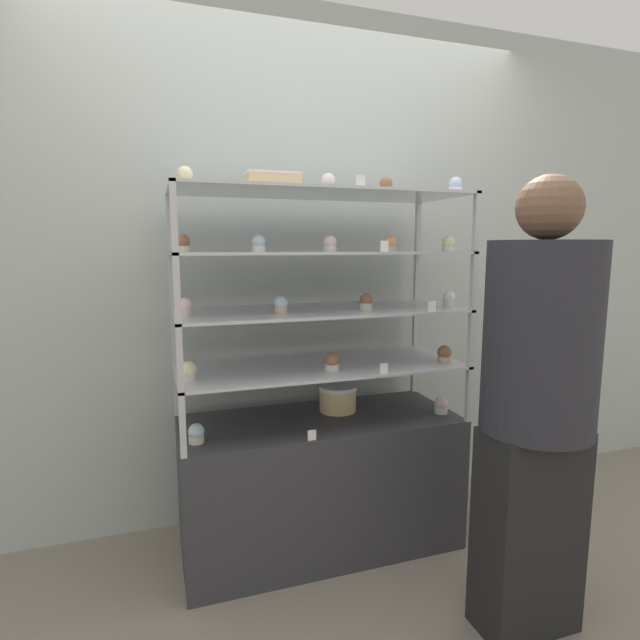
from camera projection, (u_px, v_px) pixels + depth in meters
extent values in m
plane|color=gray|center=(320.00, 543.00, 2.40)|extent=(20.00, 20.00, 0.00)
cube|color=#A8B2AD|center=(295.00, 269.00, 2.60)|extent=(8.00, 0.05, 2.60)
cube|color=#333338|center=(320.00, 482.00, 2.36)|extent=(1.28, 0.53, 0.63)
cube|color=#B7B7BC|center=(176.00, 389.00, 2.33)|extent=(0.02, 0.02, 0.26)
cube|color=#B7B7BC|center=(414.00, 369.00, 2.72)|extent=(0.02, 0.02, 0.26)
cube|color=#B7B7BC|center=(183.00, 425.00, 1.86)|extent=(0.02, 0.02, 0.26)
cube|color=#B7B7BC|center=(469.00, 394.00, 2.25)|extent=(0.02, 0.02, 0.26)
cube|color=#B7BCC6|center=(320.00, 366.00, 2.27)|extent=(1.28, 0.53, 0.01)
cube|color=#B7B7BC|center=(174.00, 335.00, 2.29)|extent=(0.02, 0.02, 0.26)
cube|color=#B7B7BC|center=(415.00, 322.00, 2.69)|extent=(0.02, 0.02, 0.26)
cube|color=#B7B7BC|center=(180.00, 358.00, 1.82)|extent=(0.02, 0.02, 0.26)
cube|color=#B7B7BC|center=(471.00, 338.00, 2.22)|extent=(0.02, 0.02, 0.26)
cube|color=#B7BCC6|center=(320.00, 310.00, 2.24)|extent=(1.28, 0.53, 0.01)
cube|color=#B7B7BC|center=(172.00, 280.00, 2.26)|extent=(0.02, 0.02, 0.26)
cube|color=#B7B7BC|center=(417.00, 275.00, 2.65)|extent=(0.02, 0.02, 0.26)
cube|color=#B7B7BC|center=(177.00, 288.00, 1.79)|extent=(0.02, 0.02, 0.26)
cube|color=#B7B7BC|center=(474.00, 281.00, 2.18)|extent=(0.02, 0.02, 0.26)
cube|color=#B7BCC6|center=(320.00, 253.00, 2.20)|extent=(1.28, 0.53, 0.01)
cube|color=#B7B7BC|center=(169.00, 222.00, 2.22)|extent=(0.02, 0.02, 0.26)
cube|color=#B7B7BC|center=(418.00, 226.00, 2.61)|extent=(0.02, 0.02, 0.26)
cube|color=#B7B7BC|center=(174.00, 216.00, 1.75)|extent=(0.02, 0.02, 0.26)
cube|color=#B7B7BC|center=(476.00, 221.00, 2.14)|extent=(0.02, 0.02, 0.26)
cube|color=#B7BCC6|center=(320.00, 193.00, 2.16)|extent=(1.28, 0.53, 0.01)
cylinder|color=#DBBC84|center=(338.00, 400.00, 2.41)|extent=(0.18, 0.18, 0.11)
cylinder|color=white|center=(338.00, 387.00, 2.40)|extent=(0.18, 0.18, 0.02)
cube|color=#DBBC84|center=(272.00, 183.00, 2.09)|extent=(0.22, 0.14, 0.06)
cube|color=silver|center=(272.00, 174.00, 2.09)|extent=(0.23, 0.15, 0.01)
cylinder|color=beige|center=(197.00, 439.00, 2.02)|extent=(0.06, 0.06, 0.03)
sphere|color=silver|center=(196.00, 431.00, 2.02)|extent=(0.07, 0.07, 0.07)
cylinder|color=white|center=(441.00, 410.00, 2.38)|extent=(0.06, 0.06, 0.03)
sphere|color=silver|center=(441.00, 403.00, 2.38)|extent=(0.07, 0.07, 0.07)
cube|color=white|center=(312.00, 435.00, 2.04)|extent=(0.04, 0.00, 0.04)
cylinder|color=beige|center=(189.00, 377.00, 2.00)|extent=(0.06, 0.06, 0.03)
sphere|color=#F4EAB2|center=(188.00, 369.00, 2.00)|extent=(0.07, 0.07, 0.07)
cylinder|color=beige|center=(332.00, 367.00, 2.17)|extent=(0.06, 0.06, 0.03)
sphere|color=#8C5B42|center=(332.00, 360.00, 2.16)|extent=(0.07, 0.07, 0.07)
cylinder|color=#CCB28C|center=(444.00, 359.00, 2.32)|extent=(0.06, 0.06, 0.03)
sphere|color=#8C5B42|center=(444.00, 352.00, 2.32)|extent=(0.07, 0.07, 0.07)
cube|color=white|center=(384.00, 368.00, 2.11)|extent=(0.04, 0.00, 0.04)
cylinder|color=beige|center=(185.00, 312.00, 2.00)|extent=(0.05, 0.05, 0.03)
sphere|color=silver|center=(185.00, 305.00, 2.00)|extent=(0.06, 0.06, 0.06)
cylinder|color=#CCB28C|center=(281.00, 310.00, 2.08)|extent=(0.05, 0.05, 0.03)
sphere|color=silver|center=(281.00, 303.00, 2.08)|extent=(0.06, 0.06, 0.06)
cylinder|color=beige|center=(366.00, 306.00, 2.21)|extent=(0.05, 0.05, 0.03)
sphere|color=#8C5B42|center=(366.00, 300.00, 2.20)|extent=(0.06, 0.06, 0.06)
cylinder|color=beige|center=(449.00, 304.00, 2.31)|extent=(0.05, 0.05, 0.03)
sphere|color=white|center=(449.00, 297.00, 2.31)|extent=(0.06, 0.06, 0.06)
cube|color=white|center=(432.00, 306.00, 2.14)|extent=(0.04, 0.00, 0.04)
cylinder|color=beige|center=(183.00, 249.00, 1.95)|extent=(0.06, 0.06, 0.02)
sphere|color=#8C5B42|center=(182.00, 242.00, 1.94)|extent=(0.06, 0.06, 0.06)
cylinder|color=white|center=(259.00, 249.00, 2.00)|extent=(0.06, 0.06, 0.02)
sphere|color=silver|center=(258.00, 242.00, 1.99)|extent=(0.06, 0.06, 0.06)
cylinder|color=white|center=(330.00, 249.00, 2.10)|extent=(0.06, 0.06, 0.02)
sphere|color=silver|center=(330.00, 242.00, 2.09)|extent=(0.06, 0.06, 0.06)
cylinder|color=#CCB28C|center=(390.00, 249.00, 2.17)|extent=(0.06, 0.06, 0.02)
sphere|color=#E5996B|center=(390.00, 242.00, 2.17)|extent=(0.06, 0.06, 0.06)
cylinder|color=white|center=(448.00, 249.00, 2.27)|extent=(0.06, 0.06, 0.02)
sphere|color=#F4EAB2|center=(448.00, 242.00, 2.27)|extent=(0.06, 0.06, 0.06)
cube|color=white|center=(384.00, 246.00, 2.03)|extent=(0.04, 0.00, 0.04)
cylinder|color=beige|center=(185.00, 181.00, 1.92)|extent=(0.06, 0.06, 0.03)
sphere|color=#F4EAB2|center=(185.00, 174.00, 1.91)|extent=(0.06, 0.06, 0.06)
cylinder|color=#CCB28C|center=(328.00, 187.00, 2.10)|extent=(0.06, 0.06, 0.03)
sphere|color=silver|center=(328.00, 180.00, 2.10)|extent=(0.06, 0.06, 0.06)
cylinder|color=white|center=(386.00, 190.00, 2.21)|extent=(0.06, 0.06, 0.03)
sphere|color=#8C5B42|center=(386.00, 183.00, 2.20)|extent=(0.06, 0.06, 0.06)
cylinder|color=white|center=(455.00, 190.00, 2.21)|extent=(0.06, 0.06, 0.03)
sphere|color=silver|center=(456.00, 184.00, 2.21)|extent=(0.06, 0.06, 0.06)
cube|color=white|center=(361.00, 180.00, 1.96)|extent=(0.04, 0.00, 0.04)
torus|color=#EFB2BC|center=(380.00, 190.00, 2.25)|extent=(0.12, 0.12, 0.03)
cube|color=black|center=(528.00, 530.00, 1.83)|extent=(0.37, 0.20, 0.77)
cylinder|color=#26262D|center=(541.00, 338.00, 1.72)|extent=(0.39, 0.39, 0.67)
sphere|color=brown|center=(549.00, 207.00, 1.66)|extent=(0.22, 0.22, 0.22)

